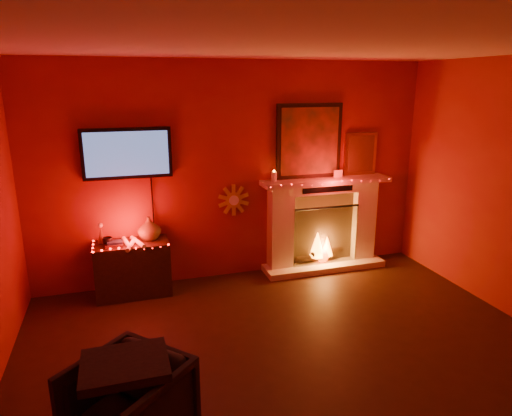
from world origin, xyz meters
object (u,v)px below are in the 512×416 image
Objects in this scene: console_table at (134,265)px; armchair at (129,406)px; sunburst_clock at (234,200)px; tv at (127,154)px; fireplace at (322,215)px.

armchair is (-0.15, -2.43, -0.05)m from console_table.
tv is at bearing -178.76° from sunburst_clock.
sunburst_clock is (1.25, 0.03, -0.65)m from tv.
tv is 3.10× the size of sunburst_clock.
fireplace is 3.10× the size of armchair.
tv reaches higher than console_table.
sunburst_clock reaches higher than armchair.
tv is 1.76× the size of armchair.
sunburst_clock is (-1.19, 0.09, 0.28)m from fireplace.
sunburst_clock is 3.08m from armchair.
fireplace is 3.68m from armchair.
armchair is at bearing -93.54° from console_table.
tv is 1.29m from console_table.
armchair is at bearing -118.33° from sunburst_clock.
armchair is (-0.18, -2.62, -1.33)m from tv.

